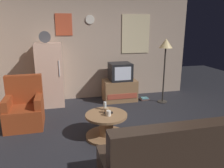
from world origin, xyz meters
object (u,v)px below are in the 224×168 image
at_px(crt_tv, 120,72).
at_px(couch, 174,164).
at_px(coffee_table, 106,126).
at_px(armchair, 25,109).
at_px(fridge, 50,75).
at_px(wine_glass, 105,106).
at_px(mug_ceramic_tan, 106,111).
at_px(mug_ceramic_white, 109,113).
at_px(tv_stand, 120,90).
at_px(book_stack, 145,99).
at_px(standing_lamp, 166,48).
at_px(remote_control, 108,113).

xyz_separation_m(crt_tv, couch, (-0.23, -3.20, -0.45)).
bearing_deg(coffee_table, armchair, 150.01).
xyz_separation_m(fridge, wine_glass, (0.98, -1.71, -0.26)).
xyz_separation_m(coffee_table, couch, (0.52, -1.39, 0.10)).
height_order(mug_ceramic_tan, armchair, armchair).
xyz_separation_m(wine_glass, mug_ceramic_tan, (-0.01, -0.15, -0.03)).
xyz_separation_m(fridge, armchair, (-0.47, -1.08, -0.42)).
relative_size(crt_tv, mug_ceramic_white, 6.00).
height_order(tv_stand, book_stack, tv_stand).
xyz_separation_m(standing_lamp, wine_glass, (-1.75, -1.22, -0.86)).
xyz_separation_m(standing_lamp, book_stack, (-0.39, 0.24, -1.32)).
relative_size(mug_ceramic_white, mug_ceramic_tan, 1.00).
distance_m(fridge, mug_ceramic_tan, 2.12).
height_order(tv_stand, remote_control, tv_stand).
distance_m(crt_tv, coffee_table, 2.04).
bearing_deg(book_stack, tv_stand, 166.24).
relative_size(crt_tv, mug_ceramic_tan, 6.00).
height_order(coffee_table, remote_control, remote_control).
bearing_deg(coffee_table, mug_ceramic_tan, 74.55).
relative_size(remote_control, couch, 0.09).
height_order(mug_ceramic_white, remote_control, mug_ceramic_white).
xyz_separation_m(remote_control, book_stack, (1.33, 1.63, -0.39)).
bearing_deg(book_stack, couch, -105.69).
xyz_separation_m(tv_stand, mug_ceramic_white, (-0.72, -1.89, 0.20)).
distance_m(remote_control, armchair, 1.68).
bearing_deg(wine_glass, mug_ceramic_tan, -92.24).
distance_m(mug_ceramic_white, armchair, 1.72).
bearing_deg(mug_ceramic_white, couch, -69.24).
bearing_deg(mug_ceramic_white, tv_stand, 69.17).
height_order(crt_tv, couch, crt_tv).
bearing_deg(remote_control, mug_ceramic_tan, 158.86).
bearing_deg(mug_ceramic_white, armchair, 148.21).
relative_size(standing_lamp, book_stack, 7.28).
bearing_deg(mug_ceramic_tan, coffee_table, -105.45).
distance_m(crt_tv, couch, 3.24).
height_order(mug_ceramic_white, armchair, armchair).
height_order(wine_glass, mug_ceramic_tan, wine_glass).
height_order(tv_stand, mug_ceramic_white, tv_stand).
distance_m(crt_tv, armchair, 2.43).
bearing_deg(remote_control, book_stack, 60.22).
relative_size(tv_stand, mug_ceramic_tan, 9.33).
distance_m(tv_stand, standing_lamp, 1.54).
bearing_deg(coffee_table, standing_lamp, 38.84).
xyz_separation_m(tv_stand, armchair, (-2.17, -0.99, 0.07)).
height_order(crt_tv, coffee_table, crt_tv).
relative_size(crt_tv, book_stack, 2.47).
height_order(wine_glass, couch, couch).
bearing_deg(standing_lamp, remote_control, -141.07).
height_order(tv_stand, couch, couch).
relative_size(armchair, book_stack, 4.40).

